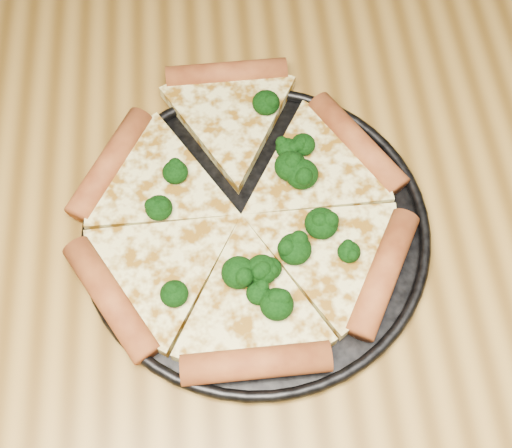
{
  "coord_description": "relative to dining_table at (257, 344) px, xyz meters",
  "views": [
    {
      "loc": [
        -0.02,
        -0.2,
        1.33
      ],
      "look_at": [
        0.01,
        0.09,
        0.77
      ],
      "focal_mm": 46.27,
      "sensor_mm": 36.0,
      "label": 1
    }
  ],
  "objects": [
    {
      "name": "pizza_pan",
      "position": [
        0.01,
        0.09,
        0.1
      ],
      "size": [
        0.34,
        0.34,
        0.02
      ],
      "color": "black",
      "rests_on": "dining_table"
    },
    {
      "name": "broccoli_florets",
      "position": [
        0.02,
        0.09,
        0.12
      ],
      "size": [
        0.2,
        0.25,
        0.02
      ],
      "color": "black",
      "rests_on": "pizza"
    },
    {
      "name": "pizza",
      "position": [
        -0.01,
        0.1,
        0.11
      ],
      "size": [
        0.34,
        0.35,
        0.03
      ],
      "rotation": [
        0.0,
        0.0,
        0.01
      ],
      "color": "#DED988",
      "rests_on": "pizza_pan"
    },
    {
      "name": "ground",
      "position": [
        0.0,
        0.0,
        -0.66
      ],
      "size": [
        4.0,
        4.0,
        0.0
      ],
      "primitive_type": "plane",
      "color": "brown",
      "rests_on": "ground"
    },
    {
      "name": "dining_table",
      "position": [
        0.0,
        0.0,
        0.0
      ],
      "size": [
        1.2,
        0.9,
        0.75
      ],
      "color": "olive",
      "rests_on": "ground"
    }
  ]
}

